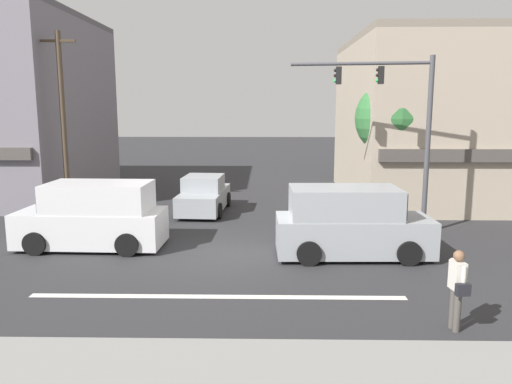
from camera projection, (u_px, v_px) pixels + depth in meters
The scene contains 10 objects.
ground_plane at pixel (228, 254), 15.35m from camera, with size 120.00×120.00×0.00m, color #2B2B2D.
lane_marking_stripe at pixel (217, 297), 11.90m from camera, with size 9.00×0.24×0.01m, color silver.
building_right_corner at pixel (458, 119), 24.37m from camera, with size 10.53×10.67×7.73m.
street_tree at pixel (392, 119), 20.76m from camera, with size 3.11×3.11×5.56m.
utility_pole_near_left at pixel (63, 121), 20.65m from camera, with size 1.40×0.22×7.50m.
traffic_light_mast at pixel (400, 115), 17.30m from camera, with size 4.85×0.81×6.20m.
van_parked_curbside at pixel (350, 224), 14.97m from camera, with size 4.64×2.12×2.11m.
sedan_crossing_rightbound at pixel (204, 196), 21.39m from camera, with size 2.09×4.20×1.58m.
van_waiting_far at pixel (94, 217), 15.90m from camera, with size 4.65×2.14×2.11m.
pedestrian_foreground_with_bag at pixel (457, 285), 9.96m from camera, with size 0.29×0.68×1.67m.
Camera 1 is at (1.14, -14.79, 4.48)m, focal length 35.00 mm.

